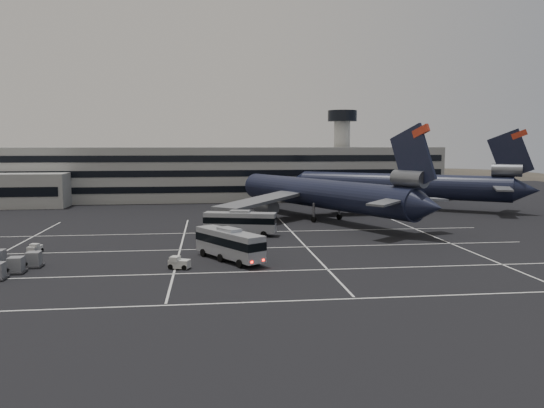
{
  "coord_description": "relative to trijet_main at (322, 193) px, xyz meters",
  "views": [
    {
      "loc": [
        -1.91,
        -70.26,
        14.79
      ],
      "look_at": [
        8.44,
        15.59,
        5.0
      ],
      "focal_mm": 35.0,
      "sensor_mm": 36.0,
      "label": 1
    }
  ],
  "objects": [
    {
      "name": "lane_markings",
      "position": [
        -19.11,
        -29.79,
        -5.24
      ],
      "size": [
        90.0,
        55.62,
        0.01
      ],
      "color": "silver",
      "rests_on": "ground"
    },
    {
      "name": "trijet_far",
      "position": [
        22.9,
        16.5,
        0.18
      ],
      "size": [
        50.81,
        37.81,
        18.08
      ],
      "rotation": [
        0.0,
        0.0,
        0.98
      ],
      "color": "black",
      "rests_on": "ground"
    },
    {
      "name": "tug_a",
      "position": [
        -45.65,
        -26.31,
        -4.65
      ],
      "size": [
        1.78,
        2.36,
        1.35
      ],
      "rotation": [
        0.0,
        0.0,
        -0.27
      ],
      "color": "beige",
      "rests_on": "ground"
    },
    {
      "name": "tug_b",
      "position": [
        -25.44,
        -37.97,
        -4.57
      ],
      "size": [
        2.74,
        2.22,
        1.54
      ],
      "rotation": [
        0.0,
        0.0,
        1.2
      ],
      "color": "beige",
      "rests_on": "ground"
    },
    {
      "name": "trijet_main",
      "position": [
        0.0,
        0.0,
        0.0
      ],
      "size": [
        42.81,
        53.66,
        18.08
      ],
      "rotation": [
        0.0,
        0.0,
        0.47
      ],
      "color": "black",
      "rests_on": "ground"
    },
    {
      "name": "bus_far",
      "position": [
        -16.94,
        -15.67,
        -2.99
      ],
      "size": [
        12.0,
        5.63,
        4.13
      ],
      "rotation": [
        0.0,
        0.0,
        1.31
      ],
      "color": "#9C9FA4",
      "rests_on": "ground"
    },
    {
      "name": "terminal",
      "position": [
        -23.01,
        40.63,
        1.68
      ],
      "size": [
        125.0,
        26.0,
        24.0
      ],
      "color": "gray",
      "rests_on": "ground"
    },
    {
      "name": "bus_near",
      "position": [
        -19.43,
        -34.26,
        -2.94
      ],
      "size": [
        8.66,
        11.58,
        4.21
      ],
      "rotation": [
        0.0,
        0.0,
        0.56
      ],
      "color": "#9C9FA4",
      "rests_on": "ground"
    },
    {
      "name": "ground",
      "position": [
        -20.06,
        -30.51,
        -5.25
      ],
      "size": [
        260.0,
        260.0,
        0.0
      ],
      "primitive_type": "plane",
      "color": "black",
      "rests_on": "ground"
    },
    {
      "name": "hills",
      "position": [
        -2.07,
        139.49,
        -17.32
      ],
      "size": [
        352.0,
        180.0,
        44.0
      ],
      "color": "#38332B",
      "rests_on": "ground"
    }
  ]
}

